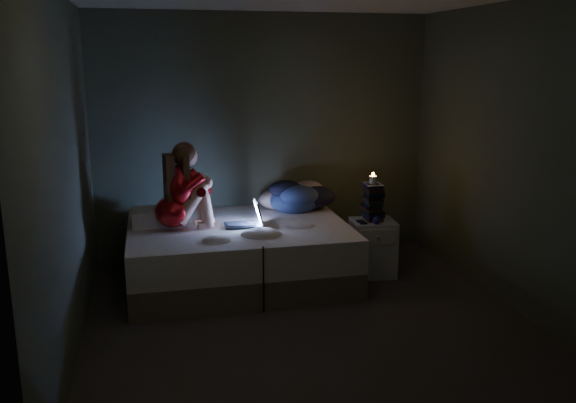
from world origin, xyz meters
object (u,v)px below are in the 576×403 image
object	(u,v)px
candle	(373,179)
phone	(363,222)
woman	(172,187)
nightstand	(372,248)
laptop	(243,213)
bed	(239,253)

from	to	relation	value
candle	phone	distance (m)	0.44
woman	candle	bearing A→B (deg)	-9.71
nightstand	phone	bearing A→B (deg)	-150.24
woman	phone	world-z (taller)	woman
laptop	nightstand	bearing A→B (deg)	-0.60
nightstand	candle	xyz separation A→B (m)	(-0.00, 0.05, 0.69)
phone	candle	bearing A→B (deg)	31.05
bed	nightstand	world-z (taller)	bed
candle	phone	bearing A→B (deg)	-141.32
phone	nightstand	bearing A→B (deg)	15.93
woman	nightstand	size ratio (longest dim) A/B	1.46
bed	laptop	size ratio (longest dim) A/B	5.79
woman	laptop	xyz separation A→B (m)	(0.65, -0.03, -0.28)
bed	laptop	bearing A→B (deg)	-54.61
bed	candle	xyz separation A→B (m)	(1.33, -0.07, 0.68)
woman	laptop	bearing A→B (deg)	-10.94
candle	bed	bearing A→B (deg)	177.00
laptop	nightstand	size ratio (longest dim) A/B	0.64
nightstand	woman	bearing A→B (deg)	-176.65
nightstand	phone	xyz separation A→B (m)	(-0.13, -0.06, 0.29)
nightstand	candle	world-z (taller)	candle
laptop	candle	size ratio (longest dim) A/B	4.48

